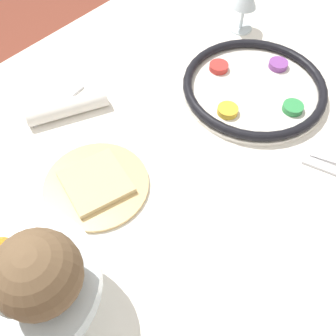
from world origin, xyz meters
TOP-DOWN VIEW (x-y plane):
  - ground_plane at (0.00, 0.00)m, footprint 8.00×8.00m
  - dining_table at (0.00, 0.00)m, footprint 1.54×1.09m
  - seder_plate at (-0.20, -0.03)m, footprint 0.32×0.32m
  - fruit_stand at (0.41, 0.00)m, footprint 0.21×0.21m
  - coconut at (0.40, 0.04)m, footprint 0.11×0.11m
  - bread_plate at (0.21, -0.11)m, footprint 0.20×0.20m
  - napkin_roll at (0.12, -0.29)m, footprint 0.17×0.11m
  - spoon at (0.12, -0.33)m, footprint 0.15×0.03m

SIDE VIEW (x-z plane):
  - ground_plane at x=0.00m, z-range 0.00..0.00m
  - dining_table at x=0.00m, z-range 0.00..0.71m
  - spoon at x=0.12m, z-range 0.71..0.71m
  - bread_plate at x=0.21m, z-range 0.70..0.72m
  - seder_plate at x=-0.20m, z-range 0.71..0.74m
  - napkin_roll at x=0.12m, z-range 0.71..0.74m
  - fruit_stand at x=0.41m, z-range 0.74..0.87m
  - coconut at x=0.40m, z-range 0.83..0.94m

